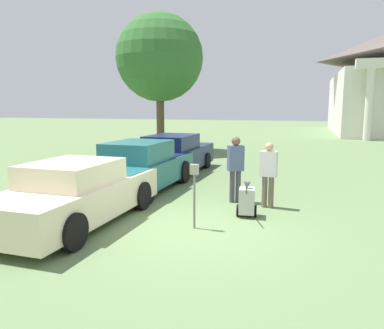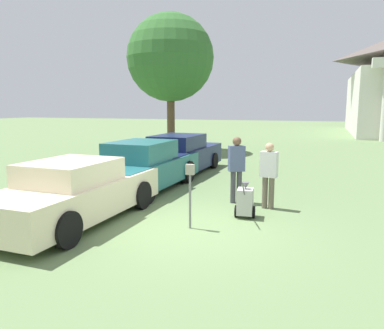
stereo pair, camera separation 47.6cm
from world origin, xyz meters
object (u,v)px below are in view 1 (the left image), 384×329
at_px(person_worker, 236,165).
at_px(person_supervisor, 268,171).
at_px(parked_car_teal, 141,168).
at_px(parking_meter, 194,184).
at_px(parked_car_cream, 77,194).
at_px(equipment_cart, 247,201).
at_px(parked_car_navy, 173,156).

distance_m(person_worker, person_supervisor, 0.95).
relative_size(parked_car_teal, parking_meter, 3.56).
height_order(parked_car_teal, parking_meter, parked_car_teal).
xyz_separation_m(parked_car_cream, person_supervisor, (3.94, 2.53, 0.29)).
relative_size(parked_car_cream, equipment_cart, 4.68).
distance_m(parked_car_cream, parked_car_teal, 3.38).
xyz_separation_m(parked_car_navy, parking_meter, (2.59, -6.03, 0.27)).
height_order(parked_car_cream, parked_car_teal, parked_car_teal).
bearing_deg(parked_car_cream, person_supervisor, 34.18).
bearing_deg(person_supervisor, parked_car_cream, 41.31).
relative_size(parked_car_cream, parked_car_teal, 0.95).
distance_m(parked_car_cream, parked_car_navy, 6.43).
xyz_separation_m(parked_car_teal, person_supervisor, (3.94, -0.85, 0.25)).
bearing_deg(person_worker, parking_meter, 50.33).
distance_m(parked_car_teal, parking_meter, 3.96).
relative_size(parked_car_cream, person_worker, 2.62).
bearing_deg(parked_car_cream, parked_car_teal, 91.47).
distance_m(parked_car_cream, person_supervisor, 4.69).
bearing_deg(person_worker, parked_car_navy, -78.99).
bearing_deg(parked_car_cream, parked_car_navy, 91.47).
distance_m(parked_car_navy, equipment_cart, 6.01).
bearing_deg(parked_car_cream, parking_meter, 10.18).
bearing_deg(parked_car_teal, parked_car_cream, -88.53).
height_order(parking_meter, person_supervisor, person_supervisor).
height_order(parked_car_navy, person_worker, person_worker).
xyz_separation_m(parking_meter, person_worker, (0.45, 2.43, 0.06)).
height_order(parked_car_cream, person_worker, person_worker).
relative_size(parked_car_navy, equipment_cart, 5.30).
distance_m(parked_car_teal, person_supervisor, 4.04).
height_order(parked_car_teal, person_supervisor, person_supervisor).
bearing_deg(parking_meter, person_worker, 79.54).
height_order(parked_car_teal, equipment_cart, parked_car_teal).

